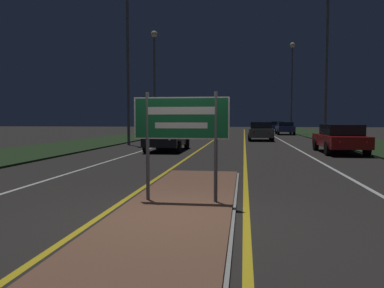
{
  "coord_description": "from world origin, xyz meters",
  "views": [
    {
      "loc": [
        1.19,
        -6.19,
        1.67
      ],
      "look_at": [
        0.0,
        2.4,
        1.11
      ],
      "focal_mm": 35.0,
      "sensor_mm": 36.0,
      "label": 1
    }
  ],
  "objects_px": {
    "car_receding_0": "(340,138)",
    "car_approaching_1": "(168,130)",
    "car_receding_3": "(277,126)",
    "streetlight_left_far": "(154,68)",
    "streetlight_left_near": "(128,37)",
    "streetlight_right_far": "(292,74)",
    "car_receding_1": "(260,131)",
    "car_approaching_0": "(168,136)",
    "car_receding_2": "(285,128)",
    "streetlight_right_near": "(327,41)",
    "highway_sign": "(181,124)"
  },
  "relations": [
    {
      "from": "streetlight_left_far",
      "to": "car_approaching_0",
      "type": "bearing_deg",
      "value": -73.1
    },
    {
      "from": "streetlight_left_near",
      "to": "car_receding_2",
      "type": "relative_size",
      "value": 2.16
    },
    {
      "from": "streetlight_right_near",
      "to": "car_receding_1",
      "type": "relative_size",
      "value": 2.52
    },
    {
      "from": "streetlight_left_near",
      "to": "car_receding_3",
      "type": "relative_size",
      "value": 2.13
    },
    {
      "from": "car_receding_1",
      "to": "car_receding_3",
      "type": "bearing_deg",
      "value": 82.27
    },
    {
      "from": "car_receding_0",
      "to": "streetlight_left_near",
      "type": "bearing_deg",
      "value": 160.43
    },
    {
      "from": "car_receding_0",
      "to": "car_receding_1",
      "type": "relative_size",
      "value": 1.17
    },
    {
      "from": "streetlight_right_far",
      "to": "car_receding_1",
      "type": "relative_size",
      "value": 2.53
    },
    {
      "from": "highway_sign",
      "to": "streetlight_left_far",
      "type": "height_order",
      "value": "streetlight_left_far"
    },
    {
      "from": "car_receding_3",
      "to": "streetlight_right_far",
      "type": "bearing_deg",
      "value": -86.31
    },
    {
      "from": "streetlight_right_far",
      "to": "car_approaching_0",
      "type": "height_order",
      "value": "streetlight_right_far"
    },
    {
      "from": "car_receding_3",
      "to": "streetlight_right_near",
      "type": "bearing_deg",
      "value": -88.47
    },
    {
      "from": "streetlight_left_far",
      "to": "car_receding_1",
      "type": "distance_m",
      "value": 10.45
    },
    {
      "from": "car_approaching_1",
      "to": "streetlight_right_far",
      "type": "bearing_deg",
      "value": 37.16
    },
    {
      "from": "streetlight_right_far",
      "to": "car_receding_0",
      "type": "xyz_separation_m",
      "value": [
        -0.6,
        -24.48,
        -6.1
      ]
    },
    {
      "from": "streetlight_right_far",
      "to": "car_receding_2",
      "type": "relative_size",
      "value": 2.2
    },
    {
      "from": "car_approaching_1",
      "to": "car_receding_0",
      "type": "bearing_deg",
      "value": -51.91
    },
    {
      "from": "streetlight_left_far",
      "to": "streetlight_right_far",
      "type": "relative_size",
      "value": 0.89
    },
    {
      "from": "streetlight_right_far",
      "to": "car_receding_1",
      "type": "xyz_separation_m",
      "value": [
        -4.03,
        -13.58,
        -6.1
      ]
    },
    {
      "from": "streetlight_right_near",
      "to": "car_receding_3",
      "type": "distance_m",
      "value": 29.36
    },
    {
      "from": "streetlight_left_far",
      "to": "car_receding_2",
      "type": "height_order",
      "value": "streetlight_left_far"
    },
    {
      "from": "streetlight_left_far",
      "to": "car_receding_0",
      "type": "height_order",
      "value": "streetlight_left_far"
    },
    {
      "from": "car_receding_1",
      "to": "car_receding_2",
      "type": "relative_size",
      "value": 0.87
    },
    {
      "from": "highway_sign",
      "to": "car_receding_1",
      "type": "height_order",
      "value": "highway_sign"
    },
    {
      "from": "streetlight_left_far",
      "to": "car_receding_3",
      "type": "distance_m",
      "value": 26.85
    },
    {
      "from": "car_receding_0",
      "to": "car_receding_3",
      "type": "distance_m",
      "value": 35.39
    },
    {
      "from": "car_receding_3",
      "to": "streetlight_left_far",
      "type": "bearing_deg",
      "value": -117.76
    },
    {
      "from": "streetlight_left_near",
      "to": "car_approaching_1",
      "type": "relative_size",
      "value": 2.28
    },
    {
      "from": "highway_sign",
      "to": "streetlight_right_near",
      "type": "bearing_deg",
      "value": 70.88
    },
    {
      "from": "car_receding_1",
      "to": "car_approaching_1",
      "type": "distance_m",
      "value": 9.37
    },
    {
      "from": "car_receding_2",
      "to": "streetlight_left_far",
      "type": "bearing_deg",
      "value": -137.1
    },
    {
      "from": "streetlight_right_far",
      "to": "car_receding_1",
      "type": "height_order",
      "value": "streetlight_right_far"
    },
    {
      "from": "car_receding_3",
      "to": "car_approaching_1",
      "type": "relative_size",
      "value": 1.07
    },
    {
      "from": "highway_sign",
      "to": "streetlight_left_near",
      "type": "relative_size",
      "value": 0.21
    },
    {
      "from": "streetlight_right_near",
      "to": "car_receding_0",
      "type": "height_order",
      "value": "streetlight_right_near"
    },
    {
      "from": "streetlight_right_near",
      "to": "streetlight_right_far",
      "type": "xyz_separation_m",
      "value": [
        -0.06,
        17.79,
        -0.02
      ]
    },
    {
      "from": "car_receding_1",
      "to": "streetlight_left_far",
      "type": "bearing_deg",
      "value": 172.41
    },
    {
      "from": "car_receding_0",
      "to": "car_approaching_1",
      "type": "height_order",
      "value": "car_receding_0"
    },
    {
      "from": "streetlight_left_near",
      "to": "car_receding_2",
      "type": "xyz_separation_m",
      "value": [
        12.05,
        19.04,
        -6.22
      ]
    },
    {
      "from": "streetlight_left_near",
      "to": "car_receding_3",
      "type": "xyz_separation_m",
      "value": [
        12.15,
        31.03,
        -6.22
      ]
    },
    {
      "from": "car_receding_3",
      "to": "car_approaching_0",
      "type": "xyz_separation_m",
      "value": [
        -8.72,
        -34.96,
        0.04
      ]
    },
    {
      "from": "car_receding_1",
      "to": "car_receding_3",
      "type": "height_order",
      "value": "car_receding_1"
    },
    {
      "from": "streetlight_left_near",
      "to": "car_receding_0",
      "type": "bearing_deg",
      "value": -19.57
    },
    {
      "from": "streetlight_left_near",
      "to": "streetlight_right_near",
      "type": "distance_m",
      "value": 13.13
    },
    {
      "from": "car_receding_1",
      "to": "car_receding_3",
      "type": "distance_m",
      "value": 24.71
    },
    {
      "from": "highway_sign",
      "to": "streetlight_left_near",
      "type": "xyz_separation_m",
      "value": [
        -6.32,
        16.69,
        5.4
      ]
    },
    {
      "from": "car_receding_1",
      "to": "car_approaching_1",
      "type": "relative_size",
      "value": 0.92
    },
    {
      "from": "car_receding_0",
      "to": "car_approaching_1",
      "type": "relative_size",
      "value": 1.07
    },
    {
      "from": "streetlight_left_far",
      "to": "streetlight_right_far",
      "type": "bearing_deg",
      "value": 43.69
    },
    {
      "from": "streetlight_right_near",
      "to": "car_approaching_0",
      "type": "height_order",
      "value": "streetlight_right_near"
    }
  ]
}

